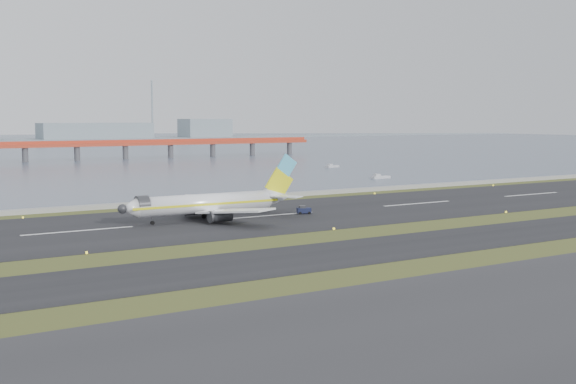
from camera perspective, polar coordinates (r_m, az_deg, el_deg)
ground at (r=125.27m, az=5.62°, el=-3.45°), size 1000.00×1000.00×0.00m
taxiway_strip at (r=116.06m, az=9.21°, el=-4.21°), size 1000.00×18.00×0.10m
runway_strip at (r=149.99m, az=-1.32°, el=-1.87°), size 1000.00×45.00×0.10m
seawall at (r=176.31m, az=-6.23°, el=-0.61°), size 1000.00×2.50×1.00m
red_pier at (r=361.34m, az=-16.34°, el=3.54°), size 260.00×5.00×10.20m
airliner at (r=143.63m, az=-6.02°, el=-0.88°), size 38.52×32.89×12.80m
pushback_tug at (r=152.34m, az=1.25°, el=-1.43°), size 3.27×2.50×1.85m
workboat_near at (r=245.20m, az=7.27°, el=1.19°), size 7.01×2.27×1.70m
workboat_far at (r=298.86m, az=3.47°, el=2.04°), size 7.11×3.73×1.65m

